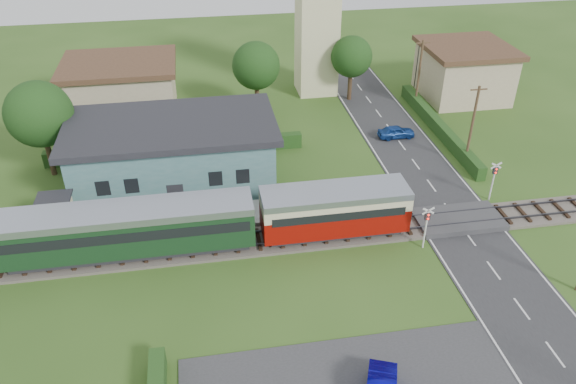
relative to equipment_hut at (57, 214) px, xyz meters
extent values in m
plane|color=#2D4C19|center=(18.00, -5.20, -1.75)|extent=(120.00, 120.00, 0.00)
cube|color=#4C443D|center=(18.00, -3.20, -1.65)|extent=(76.00, 3.20, 0.20)
cube|color=#3F3F47|center=(18.00, -3.92, -1.33)|extent=(76.00, 0.08, 0.15)
cube|color=#3F3F47|center=(18.00, -2.48, -1.33)|extent=(76.00, 0.08, 0.15)
cube|color=#28282B|center=(28.00, -5.20, -1.72)|extent=(6.00, 70.00, 0.05)
cube|color=#333335|center=(28.00, -3.20, -1.52)|extent=(6.20, 3.40, 0.45)
cube|color=gray|center=(8.00, 0.00, -1.52)|extent=(30.00, 3.00, 0.45)
cube|color=beige|center=(0.00, 0.00, -0.10)|extent=(2.00, 2.00, 2.40)
cube|color=#232328|center=(0.00, 0.00, 1.18)|extent=(2.30, 2.30, 0.15)
cube|color=#3F7073|center=(8.00, 5.80, 0.65)|extent=(15.00, 8.00, 4.80)
cube|color=#232328|center=(8.00, 5.80, 3.30)|extent=(16.00, 9.00, 0.50)
cube|color=#232328|center=(8.00, 1.86, -0.65)|extent=(1.20, 0.12, 2.20)
cube|color=black|center=(3.00, 1.86, 0.65)|extent=(1.00, 0.12, 1.20)
cube|color=black|center=(5.00, 1.86, 0.65)|extent=(1.00, 0.12, 1.20)
cube|color=black|center=(11.00, 1.86, 0.65)|extent=(1.00, 0.12, 1.20)
cube|color=black|center=(13.00, 1.86, 0.65)|extent=(1.00, 0.12, 1.20)
cube|color=#232328|center=(18.75, -3.20, -1.16)|extent=(9.00, 2.20, 0.50)
cube|color=#850B05|center=(18.75, -3.20, -0.16)|extent=(10.00, 2.80, 1.80)
cube|color=beige|center=(18.75, -3.20, 1.09)|extent=(10.00, 2.82, 0.90)
cube|color=black|center=(18.75, -3.20, 0.74)|extent=(9.00, 2.88, 0.60)
cube|color=#9399A8|center=(18.75, -3.20, 1.74)|extent=(10.00, 2.90, 0.45)
cube|color=#232328|center=(5.15, -3.20, -1.16)|extent=(15.20, 2.20, 0.50)
cube|color=#143219|center=(5.15, -3.20, 0.34)|extent=(16.00, 2.80, 2.60)
cube|color=black|center=(5.15, -3.20, 0.74)|extent=(15.40, 2.86, 0.70)
cube|color=#9399A8|center=(5.15, -3.20, 1.74)|extent=(16.00, 2.90, 0.50)
cube|color=beige|center=(23.00, 22.80, 5.25)|extent=(4.00, 4.00, 14.00)
cube|color=tan|center=(3.00, 19.80, 0.75)|extent=(10.00, 8.00, 5.00)
cube|color=#472D1E|center=(3.00, 19.80, 3.50)|extent=(10.80, 8.80, 0.50)
cube|color=tan|center=(38.00, 18.80, 0.75)|extent=(8.00, 8.00, 5.00)
cube|color=#472D1E|center=(38.00, 18.80, 3.50)|extent=(8.80, 8.80, 0.50)
cube|color=#193814|center=(32.20, 10.80, -1.15)|extent=(0.80, 18.00, 1.20)
cube|color=#193814|center=(8.00, 10.30, -1.10)|extent=(22.00, 0.80, 1.30)
cylinder|color=#332316|center=(-2.00, 8.80, 0.32)|extent=(0.44, 0.44, 4.12)
sphere|color=#143311|center=(-2.00, 8.80, 3.65)|extent=(5.20, 5.20, 5.20)
cylinder|color=#332316|center=(16.00, 17.80, 0.18)|extent=(0.44, 0.44, 3.85)
sphere|color=#143311|center=(16.00, 17.80, 3.29)|extent=(4.60, 4.60, 4.60)
cylinder|color=#332316|center=(26.00, 19.80, 0.04)|extent=(0.44, 0.44, 3.58)
sphere|color=#143311|center=(26.00, 19.80, 2.93)|extent=(4.20, 4.20, 4.20)
cylinder|color=#473321|center=(32.20, 4.80, 1.75)|extent=(0.22, 0.22, 7.00)
cube|color=#473321|center=(32.20, 4.80, 4.95)|extent=(1.40, 0.10, 0.10)
cylinder|color=#473321|center=(32.20, 16.80, 1.75)|extent=(0.22, 0.22, 7.00)
cube|color=#473321|center=(32.20, 16.80, 4.95)|extent=(1.40, 0.10, 0.10)
cylinder|color=silver|center=(24.40, -5.60, -0.25)|extent=(0.12, 0.12, 3.00)
cube|color=#232328|center=(24.40, -5.60, 0.85)|extent=(0.35, 0.18, 0.55)
sphere|color=#FF190C|center=(24.40, -5.72, 1.00)|extent=(0.14, 0.14, 0.14)
sphere|color=#FF190C|center=(24.40, -5.72, 0.70)|extent=(0.14, 0.14, 0.14)
cube|color=silver|center=(24.40, -5.60, 1.25)|extent=(0.84, 0.05, 0.55)
cube|color=silver|center=(24.40, -5.60, 1.25)|extent=(0.84, 0.05, 0.55)
cylinder|color=silver|center=(31.60, -0.80, -0.25)|extent=(0.12, 0.12, 3.00)
cube|color=#232328|center=(31.60, -0.80, 0.85)|extent=(0.35, 0.18, 0.55)
sphere|color=#FF190C|center=(31.60, -0.92, 1.00)|extent=(0.14, 0.14, 0.14)
sphere|color=#FF190C|center=(31.60, -0.92, 0.70)|extent=(0.14, 0.14, 0.14)
cube|color=silver|center=(31.60, -0.80, 1.25)|extent=(0.84, 0.05, 0.55)
cube|color=silver|center=(31.60, -0.80, 1.25)|extent=(0.84, 0.05, 0.55)
cylinder|color=#3F3F47|center=(-4.00, 14.80, 0.75)|extent=(0.14, 0.14, 5.00)
sphere|color=orange|center=(-4.00, 14.80, 3.25)|extent=(0.30, 0.30, 0.30)
cylinder|color=#3F3F47|center=(34.00, 21.80, 0.75)|extent=(0.14, 0.14, 5.00)
sphere|color=orange|center=(34.00, 21.80, 3.25)|extent=(0.30, 0.30, 0.30)
imported|color=navy|center=(27.95, 10.39, -1.12)|extent=(3.39, 1.40, 1.15)
imported|color=gray|center=(16.17, -0.70, -0.54)|extent=(0.57, 0.40, 1.51)
imported|color=gray|center=(1.53, 0.02, -0.55)|extent=(0.73, 0.84, 1.49)
camera|label=1|loc=(10.34, -33.75, 21.86)|focal=35.00mm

